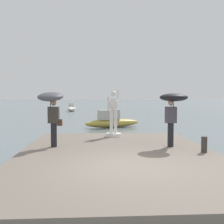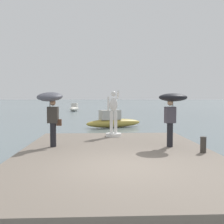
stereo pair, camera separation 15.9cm
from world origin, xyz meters
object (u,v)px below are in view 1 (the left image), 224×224
(mooring_bollard, at_px, (204,144))
(boat_near, at_px, (112,121))
(onlooker_left, at_px, (51,104))
(statue_white_figure, at_px, (113,118))
(onlooker_right, at_px, (173,104))
(boat_mid, at_px, (72,108))

(mooring_bollard, relative_size, boat_near, 0.12)
(boat_near, bearing_deg, onlooker_left, -105.94)
(statue_white_figure, height_order, onlooker_left, statue_white_figure)
(boat_near, bearing_deg, onlooker_right, -80.35)
(onlooker_right, xyz_separation_m, boat_mid, (-6.68, 33.18, -1.54))
(statue_white_figure, distance_m, boat_mid, 30.83)
(boat_mid, bearing_deg, boat_near, -77.88)
(onlooker_left, distance_m, mooring_bollard, 5.54)
(statue_white_figure, xyz_separation_m, boat_mid, (-4.66, 30.47, -0.78))
(statue_white_figure, height_order, boat_mid, statue_white_figure)
(statue_white_figure, bearing_deg, onlooker_left, -134.21)
(onlooker_right, xyz_separation_m, mooring_bollard, (0.74, -1.14, -1.33))
(statue_white_figure, xyz_separation_m, mooring_bollard, (2.77, -3.86, -0.57))
(onlooker_right, relative_size, boat_mid, 0.58)
(boat_near, height_order, boat_mid, boat_near)
(onlooker_left, bearing_deg, boat_mid, 93.85)
(mooring_bollard, distance_m, boat_mid, 35.12)
(onlooker_right, bearing_deg, statue_white_figure, 126.74)
(statue_white_figure, bearing_deg, boat_near, 87.33)
(statue_white_figure, distance_m, boat_near, 7.27)
(onlooker_left, distance_m, boat_near, 10.23)
(onlooker_right, relative_size, mooring_bollard, 3.72)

